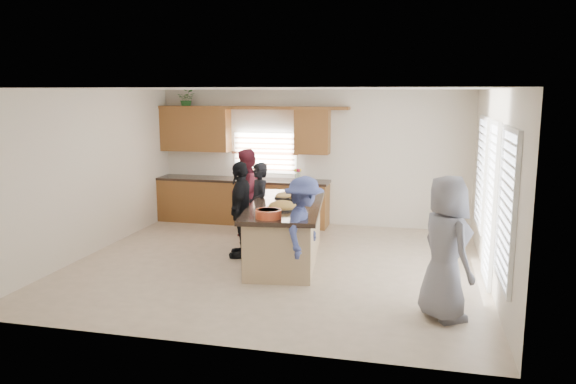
% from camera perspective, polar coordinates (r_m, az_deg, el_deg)
% --- Properties ---
extents(floor, '(6.50, 6.50, 0.00)m').
position_cam_1_polar(floor, '(9.16, -1.28, -7.38)').
color(floor, beige).
rests_on(floor, ground).
extents(room_shell, '(6.52, 6.02, 2.81)m').
position_cam_1_polar(room_shell, '(8.77, -1.33, 4.55)').
color(room_shell, silver).
rests_on(room_shell, ground).
extents(back_cabinetry, '(4.08, 0.66, 2.46)m').
position_cam_1_polar(back_cabinetry, '(11.91, -4.81, 1.20)').
color(back_cabinetry, brown).
rests_on(back_cabinetry, ground).
extents(right_wall_glazing, '(0.06, 4.00, 2.25)m').
position_cam_1_polar(right_wall_glazing, '(8.49, 19.97, -0.05)').
color(right_wall_glazing, white).
rests_on(right_wall_glazing, ground).
extents(island, '(1.47, 2.82, 0.95)m').
position_cam_1_polar(island, '(9.28, -0.24, -4.22)').
color(island, tan).
rests_on(island, ground).
extents(platter_front, '(0.51, 0.51, 0.20)m').
position_cam_1_polar(platter_front, '(8.77, -0.57, -1.56)').
color(platter_front, black).
rests_on(platter_front, island).
extents(platter_mid, '(0.42, 0.42, 0.17)m').
position_cam_1_polar(platter_mid, '(9.52, 1.35, -0.63)').
color(platter_mid, black).
rests_on(platter_mid, island).
extents(platter_back, '(0.34, 0.34, 0.14)m').
position_cam_1_polar(platter_back, '(9.68, -0.40, -0.44)').
color(platter_back, black).
rests_on(platter_back, island).
extents(salad_bowl, '(0.38, 0.38, 0.13)m').
position_cam_1_polar(salad_bowl, '(8.13, -2.00, -2.18)').
color(salad_bowl, '#CE4A25').
rests_on(salad_bowl, island).
extents(clear_cup, '(0.08, 0.08, 0.09)m').
position_cam_1_polar(clear_cup, '(8.33, 1.80, -2.09)').
color(clear_cup, white).
rests_on(clear_cup, island).
extents(plate_stack, '(0.21, 0.21, 0.05)m').
position_cam_1_polar(plate_stack, '(10.11, 0.65, 0.00)').
color(plate_stack, '#9F7FB8').
rests_on(plate_stack, island).
extents(flower_vase, '(0.14, 0.14, 0.43)m').
position_cam_1_polar(flower_vase, '(10.20, 0.98, 1.28)').
color(flower_vase, silver).
rests_on(flower_vase, island).
extents(potted_plant, '(0.42, 0.38, 0.40)m').
position_cam_1_polar(potted_plant, '(12.28, -10.25, 9.27)').
color(potted_plant, '#286629').
rests_on(potted_plant, back_cabinetry).
extents(woman_left_back, '(0.61, 0.67, 1.53)m').
position_cam_1_polar(woman_left_back, '(9.97, -2.96, -1.39)').
color(woman_left_back, black).
rests_on(woman_left_back, ground).
extents(woman_left_mid, '(0.81, 0.94, 1.68)m').
position_cam_1_polar(woman_left_mid, '(10.87, -4.33, -0.04)').
color(woman_left_mid, maroon).
rests_on(woman_left_mid, ground).
extents(woman_left_front, '(0.55, 1.00, 1.63)m').
position_cam_1_polar(woman_left_front, '(9.44, -4.80, -1.77)').
color(woman_left_front, black).
rests_on(woman_left_front, ground).
extents(woman_right_back, '(0.63, 1.04, 1.57)m').
position_cam_1_polar(woman_right_back, '(8.13, 1.62, -3.89)').
color(woman_right_back, '#3C4784').
rests_on(woman_right_back, ground).
extents(woman_right_front, '(0.92, 1.04, 1.78)m').
position_cam_1_polar(woman_right_front, '(7.08, 15.73, -5.52)').
color(woman_right_front, slate).
rests_on(woman_right_front, ground).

